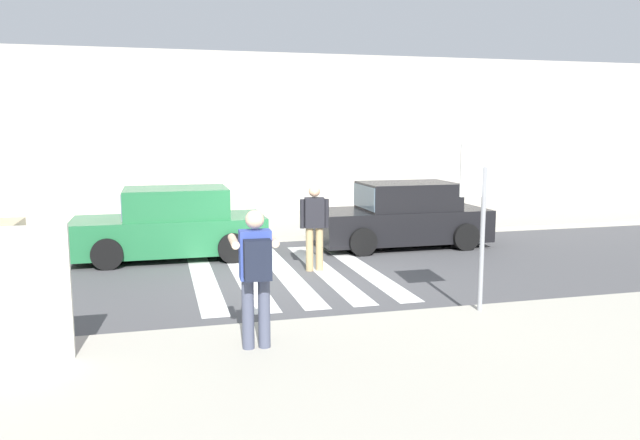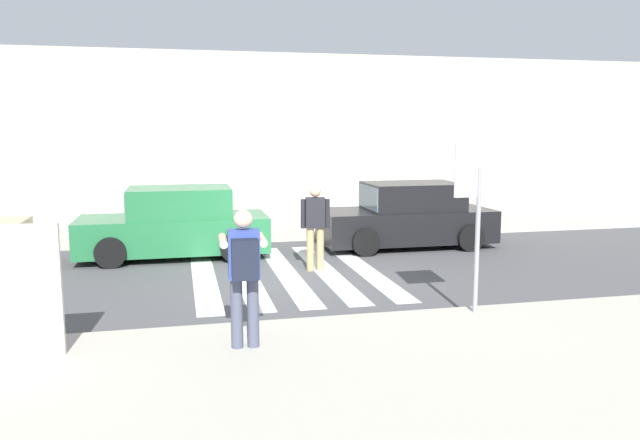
{
  "view_description": "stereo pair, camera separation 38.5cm",
  "coord_description": "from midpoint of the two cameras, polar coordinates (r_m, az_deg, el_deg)",
  "views": [
    {
      "loc": [
        -2.4,
        -11.61,
        2.84
      ],
      "look_at": [
        0.6,
        -0.2,
        1.1
      ],
      "focal_mm": 35.0,
      "sensor_mm": 36.0,
      "label": 1
    },
    {
      "loc": [
        -2.02,
        -11.7,
        2.84
      ],
      "look_at": [
        0.6,
        -0.2,
        1.1
      ],
      "focal_mm": 35.0,
      "sensor_mm": 36.0,
      "label": 2
    }
  ],
  "objects": [
    {
      "name": "pedestrian_crossing",
      "position": [
        12.4,
        -1.4,
        -0.26
      ],
      "size": [
        0.57,
        0.29,
        1.72
      ],
      "color": "tan",
      "rests_on": "ground"
    },
    {
      "name": "advertising_board",
      "position": [
        8.09,
        -26.93,
        -6.12
      ],
      "size": [
        1.1,
        0.11,
        1.6
      ],
      "color": "beige",
      "rests_on": "sidewalk_near"
    },
    {
      "name": "parked_car_black",
      "position": [
        15.17,
        6.88,
        0.31
      ],
      "size": [
        4.1,
        1.92,
        1.55
      ],
      "color": "black",
      "rests_on": "ground"
    },
    {
      "name": "stop_sign",
      "position": [
        9.35,
        13.59,
        2.64
      ],
      "size": [
        0.76,
        0.08,
        2.48
      ],
      "color": "gray",
      "rests_on": "sidewalk_near"
    },
    {
      "name": "crosswalk_stripe_4",
      "position": [
        12.77,
        3.03,
        -4.45
      ],
      "size": [
        0.44,
        5.2,
        0.01
      ],
      "primitive_type": "cube",
      "color": "silver",
      "rests_on": "ground"
    },
    {
      "name": "ground_plane",
      "position": [
        12.2,
        -3.89,
        -5.09
      ],
      "size": [
        120.0,
        120.0,
        0.0
      ],
      "primitive_type": "plane",
      "color": "#4C4C4F"
    },
    {
      "name": "crosswalk_stripe_0",
      "position": [
        12.21,
        -11.49,
        -5.22
      ],
      "size": [
        0.44,
        5.2,
        0.01
      ],
      "primitive_type": "cube",
      "color": "silver",
      "rests_on": "ground"
    },
    {
      "name": "sidewalk_far",
      "position": [
        18.01,
        -7.49,
        -0.53
      ],
      "size": [
        60.0,
        4.8,
        0.14
      ],
      "primitive_type": "cube",
      "color": "#B2AD9E",
      "rests_on": "ground"
    },
    {
      "name": "building_facade_far",
      "position": [
        22.17,
        -9.08,
        7.71
      ],
      "size": [
        56.0,
        4.0,
        5.23
      ],
      "primitive_type": "cube",
      "color": "#ADA89E",
      "rests_on": "ground"
    },
    {
      "name": "photographer_with_backpack",
      "position": [
        7.65,
        -7.34,
        -4.31
      ],
      "size": [
        0.6,
        0.85,
        1.72
      ],
      "color": "#474C60",
      "rests_on": "sidewalk_near"
    },
    {
      "name": "crosswalk_stripe_3",
      "position": [
        12.56,
        -0.46,
        -4.66
      ],
      "size": [
        0.44,
        5.2,
        0.01
      ],
      "primitive_type": "cube",
      "color": "silver",
      "rests_on": "ground"
    },
    {
      "name": "parked_car_green",
      "position": [
        14.12,
        -14.16,
        -0.48
      ],
      "size": [
        4.1,
        1.92,
        1.55
      ],
      "color": "#236B3D",
      "rests_on": "ground"
    },
    {
      "name": "crosswalk_stripe_1",
      "position": [
        12.27,
        -7.75,
        -5.05
      ],
      "size": [
        0.44,
        5.2,
        0.01
      ],
      "primitive_type": "cube",
      "color": "silver",
      "rests_on": "ground"
    },
    {
      "name": "crosswalk_stripe_2",
      "position": [
        12.39,
        -4.06,
        -4.86
      ],
      "size": [
        0.44,
        5.2,
        0.01
      ],
      "primitive_type": "cube",
      "color": "silver",
      "rests_on": "ground"
    },
    {
      "name": "sidewalk_near",
      "position": [
        6.51,
        6.93,
        -16.87
      ],
      "size": [
        60.0,
        6.0,
        0.14
      ],
      "primitive_type": "cube",
      "color": "#B2AD9E",
      "rests_on": "ground"
    }
  ]
}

